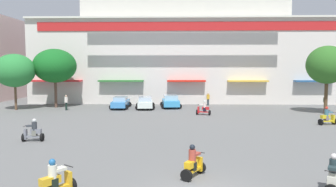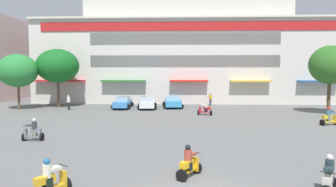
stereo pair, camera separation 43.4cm
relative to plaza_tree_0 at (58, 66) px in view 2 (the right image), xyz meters
name	(u,v)px [view 2 (the right image)]	position (x,y,z in m)	size (l,w,h in m)	color
ground_plane	(190,129)	(15.58, -13.30, -4.98)	(128.00, 128.00, 0.00)	slate
colonial_building	(187,37)	(15.58, 9.85, 4.27)	(41.59, 16.87, 20.99)	silver
plaza_tree_0	(58,66)	(0.00, 0.00, 0.00)	(5.00, 5.43, 7.01)	brown
plaza_tree_2	(18,71)	(-3.71, -2.33, -0.54)	(4.47, 4.23, 6.33)	brown
plaza_tree_3	(330,65)	(29.92, -4.68, 0.07)	(4.12, 4.13, 7.02)	brown
parked_car_0	(123,102)	(7.94, -0.64, -4.28)	(2.30, 4.47, 1.38)	#3D86CD
parked_car_1	(147,103)	(10.86, -0.90, -4.28)	(2.48, 4.31, 1.39)	silver
parked_car_2	(173,101)	(13.81, 0.15, -4.23)	(2.68, 4.09, 1.51)	#3895CF
scooter_rider_1	(329,178)	(20.56, -25.98, -4.38)	(1.16, 1.51, 1.51)	black
scooter_rider_2	(189,164)	(15.27, -24.40, -4.38)	(1.19, 1.51, 1.49)	black
scooter_rider_3	(50,180)	(10.05, -26.73, -4.37)	(1.29, 1.52, 1.48)	black
scooter_rider_5	(329,118)	(27.15, -11.12, -4.35)	(1.58, 0.92, 1.55)	black
scooter_rider_7	(205,109)	(17.26, -5.78, -4.36)	(1.51, 0.94, 1.50)	black
scooter_rider_9	(33,132)	(5.20, -17.78, -4.37)	(1.34, 0.61, 1.50)	black
pedestrian_0	(328,102)	(31.57, -0.87, -4.08)	(0.46, 0.46, 1.60)	#57414B
pedestrian_1	(210,98)	(18.52, 2.64, -4.10)	(0.48, 0.48, 1.57)	#2A353C
pedestrian_2	(69,101)	(2.11, -2.49, -4.01)	(0.53, 0.53, 1.72)	black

